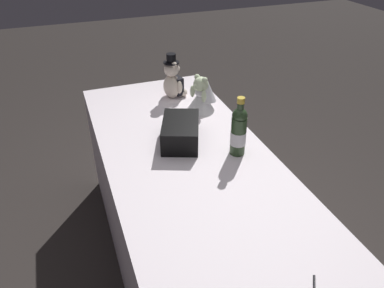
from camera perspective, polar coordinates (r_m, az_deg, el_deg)
The scene contains 6 objects.
ground_plane at distance 2.34m, azimuth 0.00°, elevation -18.62°, with size 12.00×12.00×0.00m, color #2D2826.
reception_table at distance 2.05m, azimuth 0.00°, elevation -11.71°, with size 2.03×0.81×0.79m, color white.
teddy_bear_groom at distance 2.38m, azimuth -2.91°, elevation 9.67°, with size 0.16×0.15×0.29m.
teddy_bear_bride at distance 2.22m, azimuth 1.59°, elevation 7.50°, with size 0.20×0.22×0.22m.
champagne_bottle at distance 1.80m, azimuth 7.17°, elevation 2.05°, with size 0.08×0.08×0.30m.
gift_case_black at distance 1.91m, azimuth -1.76°, elevation 1.90°, with size 0.34×0.28×0.12m.
Camera 1 is at (-1.38, 0.51, 1.82)m, focal length 34.73 mm.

